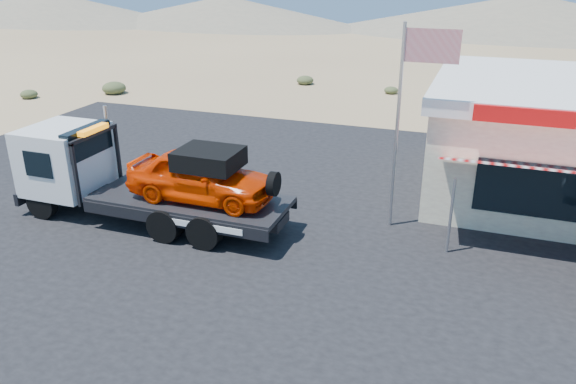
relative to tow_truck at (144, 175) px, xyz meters
name	(u,v)px	position (x,y,z in m)	size (l,w,h in m)	color
ground	(181,269)	(2.48, -2.31, -1.52)	(120.00, 120.00, 0.00)	#8D7250
asphalt_lot	(290,232)	(4.48, 0.69, -1.51)	(32.00, 24.00, 0.02)	black
tow_truck	(144,175)	(0.00, 0.00, 0.00)	(8.47, 2.51, 2.83)	black
flagpole	(407,106)	(7.42, 2.19, 2.24)	(1.55, 0.10, 6.00)	#99999E
desert_scrub	(31,118)	(-11.59, 7.62, -1.22)	(24.38, 35.38, 0.76)	#384324
distant_hills	(345,13)	(-7.29, 52.83, 0.36)	(126.00, 48.00, 4.20)	#726B59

